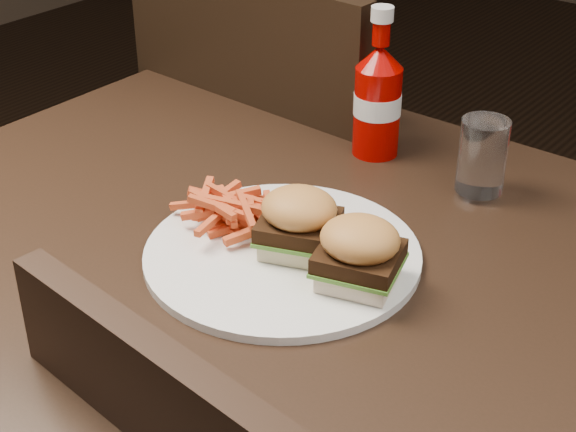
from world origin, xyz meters
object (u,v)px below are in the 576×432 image
Objects in this scene: tumbler at (482,156)px; dining_table at (344,279)px; chair_far at (326,219)px; plate at (282,254)px; ketchup_bottle at (377,112)px.

dining_table is at bearing -99.78° from tumbler.
dining_table is 0.70m from chair_far.
dining_table is 3.88× the size of plate.
dining_table is 2.49× the size of chair_far.
dining_table is 0.29m from ketchup_bottle.
chair_far is at bearing 121.23° from plate.
plate is (0.32, -0.53, 0.33)m from chair_far.
plate is 0.30m from ketchup_bottle.
dining_table is at bearing 28.60° from plate.
tumbler is at bearing 69.03° from plate.
dining_table is 0.25m from tumbler.
ketchup_bottle reaches higher than dining_table.
chair_far is 0.52m from ketchup_bottle.
plate reaches higher than dining_table.
chair_far is at bearing 147.77° from tumbler.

